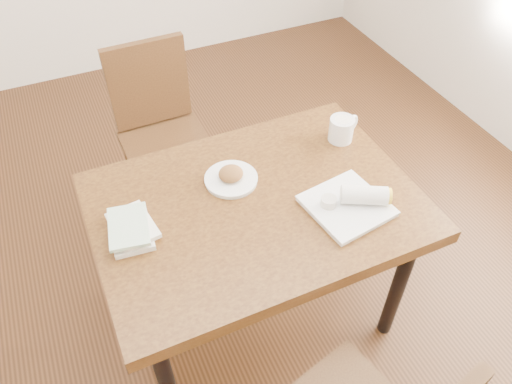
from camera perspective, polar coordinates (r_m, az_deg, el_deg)
name	(u,v)px	position (r m, az deg, el deg)	size (l,w,h in m)	color
ground	(256,310)	(2.47, 0.00, -13.36)	(4.00, 5.00, 0.01)	#472814
table	(256,216)	(1.93, 0.00, -2.76)	(1.21, 0.87, 0.75)	brown
chair_far	(160,125)	(2.60, -10.90, 7.57)	(0.43, 0.43, 0.95)	#4C3015
plate_scone	(231,177)	(1.94, -2.87, 1.70)	(0.21, 0.21, 0.07)	white
coffee_mug	(342,128)	(2.15, 9.81, 7.18)	(0.15, 0.10, 0.10)	white
plate_burrito	(352,202)	(1.86, 10.96, -1.14)	(0.31, 0.31, 0.09)	white
book_stack	(131,228)	(1.80, -14.09, -4.05)	(0.18, 0.23, 0.05)	white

